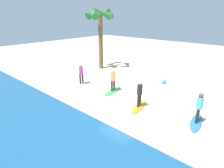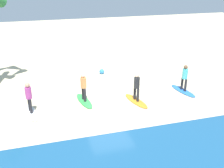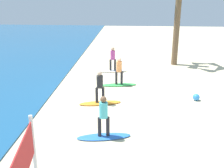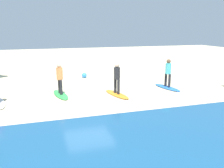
# 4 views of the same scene
# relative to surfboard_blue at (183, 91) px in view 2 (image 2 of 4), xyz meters

# --- Properties ---
(ground_plane) EXTENTS (60.00, 60.00, 0.00)m
(ground_plane) POSITION_rel_surfboard_blue_xyz_m (4.84, 0.32, -0.04)
(ground_plane) COLOR beige
(surfboard_blue) EXTENTS (0.95, 2.17, 0.09)m
(surfboard_blue) POSITION_rel_surfboard_blue_xyz_m (0.00, 0.00, 0.00)
(surfboard_blue) COLOR blue
(surfboard_blue) RESTS_ON ground
(surfer_blue) EXTENTS (0.32, 0.45, 1.64)m
(surfer_blue) POSITION_rel_surfboard_blue_xyz_m (0.00, 0.00, 0.99)
(surfer_blue) COLOR #232328
(surfer_blue) RESTS_ON surfboard_blue
(surfboard_orange) EXTENTS (1.03, 2.17, 0.09)m
(surfboard_orange) POSITION_rel_surfboard_blue_xyz_m (3.32, 0.51, 0.00)
(surfboard_orange) COLOR orange
(surfboard_orange) RESTS_ON ground
(surfer_orange) EXTENTS (0.32, 0.45, 1.64)m
(surfer_orange) POSITION_rel_surfboard_blue_xyz_m (3.32, 0.51, 0.99)
(surfer_orange) COLOR #232328
(surfer_orange) RESTS_ON surfboard_orange
(surfboard_green) EXTENTS (0.89, 2.16, 0.09)m
(surfboard_green) POSITION_rel_surfboard_blue_xyz_m (6.19, -0.30, 0.00)
(surfboard_green) COLOR green
(surfboard_green) RESTS_ON ground
(surfer_green) EXTENTS (0.32, 0.46, 1.64)m
(surfer_green) POSITION_rel_surfboard_blue_xyz_m (6.19, -0.30, 0.99)
(surfer_green) COLOR #232328
(surfer_green) RESTS_ON surfboard_green
(surfboard_white) EXTENTS (1.01, 2.17, 0.09)m
(surfboard_white) POSITION_rel_surfboard_blue_xyz_m (9.14, 0.27, 0.00)
(surfboard_white) COLOR white
(surfboard_white) RESTS_ON ground
(surfer_white) EXTENTS (0.32, 0.45, 1.64)m
(surfer_white) POSITION_rel_surfboard_blue_xyz_m (9.14, 0.27, 0.99)
(surfer_white) COLOR #232328
(surfer_white) RESTS_ON surfboard_white
(beach_ball) EXTENTS (0.35, 0.35, 0.35)m
(beach_ball) POSITION_rel_surfboard_blue_xyz_m (4.13, -4.42, 0.13)
(beach_ball) COLOR #338CE5
(beach_ball) RESTS_ON ground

